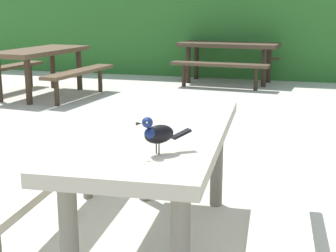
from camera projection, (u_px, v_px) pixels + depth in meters
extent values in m
plane|color=beige|center=(135.00, 247.00, 3.01)|extent=(60.00, 60.00, 0.00)
cube|color=#2D6B28|center=(269.00, 17.00, 10.45)|extent=(28.00, 2.25, 2.34)
cube|color=#B2A893|center=(158.00, 133.00, 2.88)|extent=(0.89, 1.85, 0.07)
cylinder|color=slate|center=(69.00, 243.00, 2.35)|extent=(0.09, 0.09, 0.67)
cylinder|color=slate|center=(145.00, 156.00, 3.68)|extent=(0.09, 0.09, 0.67)
cylinder|color=slate|center=(217.00, 161.00, 3.58)|extent=(0.09, 0.09, 0.67)
cube|color=#B2A893|center=(48.00, 173.00, 3.09)|extent=(0.40, 1.73, 0.05)
cylinder|color=slate|center=(87.00, 173.00, 3.75)|extent=(0.07, 0.07, 0.39)
cube|color=#B2A893|center=(280.00, 190.00, 2.80)|extent=(0.40, 1.73, 0.05)
cylinder|color=slate|center=(278.00, 187.00, 3.46)|extent=(0.07, 0.07, 0.39)
ellipsoid|color=black|center=(159.00, 134.00, 2.34)|extent=(0.16, 0.16, 0.09)
ellipsoid|color=navy|center=(151.00, 134.00, 2.32)|extent=(0.09, 0.09, 0.06)
sphere|color=navy|center=(147.00, 122.00, 2.30)|extent=(0.05, 0.05, 0.05)
sphere|color=#EAE08C|center=(147.00, 123.00, 2.27)|extent=(0.01, 0.01, 0.01)
sphere|color=#EAE08C|center=(143.00, 121.00, 2.31)|extent=(0.01, 0.01, 0.01)
cone|color=black|center=(139.00, 123.00, 2.28)|extent=(0.03, 0.03, 0.02)
cube|color=black|center=(181.00, 134.00, 2.40)|extent=(0.10, 0.10, 0.04)
cylinder|color=#47423D|center=(159.00, 149.00, 2.34)|extent=(0.01, 0.01, 0.05)
cylinder|color=#47423D|center=(156.00, 148.00, 2.36)|extent=(0.01, 0.01, 0.05)
cube|color=#473828|center=(229.00, 45.00, 9.18)|extent=(1.84, 0.87, 0.07)
cylinder|color=#2E241A|center=(264.00, 68.00, 8.80)|extent=(0.09, 0.09, 0.67)
cylinder|color=#2E241A|center=(269.00, 65.00, 9.28)|extent=(0.09, 0.09, 0.67)
cylinder|color=#2E241A|center=(188.00, 65.00, 9.26)|extent=(0.09, 0.09, 0.67)
cylinder|color=#2E241A|center=(196.00, 62.00, 9.75)|extent=(0.09, 0.09, 0.67)
cube|color=#473828|center=(219.00, 65.00, 8.61)|extent=(1.72, 0.39, 0.05)
cylinder|color=#2E241A|center=(256.00, 79.00, 8.45)|extent=(0.07, 0.07, 0.39)
cylinder|color=#2E241A|center=(184.00, 75.00, 8.88)|extent=(0.07, 0.07, 0.39)
cube|color=#473828|center=(237.00, 57.00, 9.89)|extent=(1.72, 0.39, 0.05)
cylinder|color=#2E241A|center=(269.00, 69.00, 9.73)|extent=(0.07, 0.07, 0.39)
cylinder|color=#2E241A|center=(205.00, 67.00, 10.16)|extent=(0.07, 0.07, 0.39)
cube|color=brown|center=(40.00, 51.00, 7.89)|extent=(0.92, 1.86, 0.07)
cylinder|color=#382B1D|center=(79.00, 70.00, 8.51)|extent=(0.09, 0.09, 0.67)
cylinder|color=#382B1D|center=(53.00, 69.00, 8.70)|extent=(0.09, 0.09, 0.67)
cylinder|color=#382B1D|center=(28.00, 82.00, 7.24)|extent=(0.09, 0.09, 0.67)
cube|color=brown|center=(79.00, 72.00, 7.71)|extent=(0.43, 1.73, 0.05)
cylinder|color=#382B1D|center=(100.00, 80.00, 8.34)|extent=(0.07, 0.07, 0.39)
cylinder|color=#382B1D|center=(57.00, 92.00, 7.18)|extent=(0.07, 0.07, 0.39)
cube|color=brown|center=(5.00, 68.00, 8.20)|extent=(0.43, 1.73, 0.05)
cylinder|color=#382B1D|center=(30.00, 76.00, 8.83)|extent=(0.07, 0.07, 0.39)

